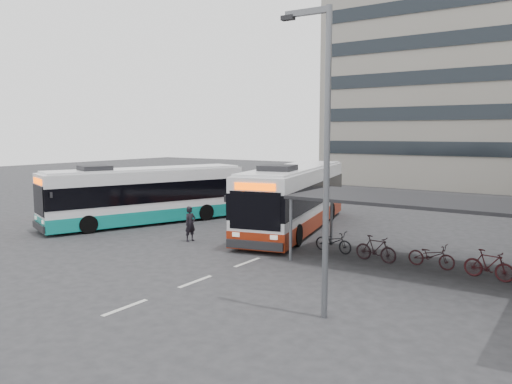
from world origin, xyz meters
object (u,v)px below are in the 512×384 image
Objects in this scene: bus_main at (295,198)px; pedestrian at (190,224)px; bus_teal at (146,196)px; lamp_post at (323,145)px.

pedestrian is at bearing -129.26° from bus_main.
bus_teal is 16.33m from lamp_post.
bus_teal is 6.96× the size of pedestrian.
lamp_post reaches higher than bus_teal.
bus_main is at bearing -17.66° from pedestrian.
lamp_post reaches higher than pedestrian.
lamp_post is (14.28, -7.30, 3.09)m from bus_teal.
bus_teal is (-7.58, -3.06, -0.10)m from bus_main.
pedestrian is (5.08, -2.14, -0.71)m from bus_teal.
bus_main is at bearing 42.78° from bus_teal.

